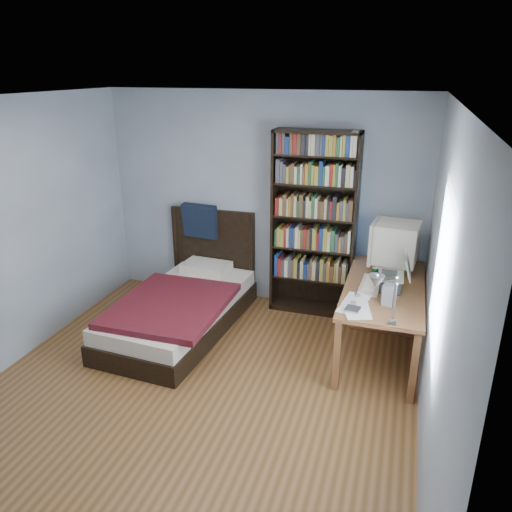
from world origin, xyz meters
name	(u,v)px	position (x,y,z in m)	size (l,w,h in m)	color
room	(191,263)	(0.03, 0.00, 1.25)	(4.20, 4.24, 2.50)	brown
desk	(385,297)	(1.51, 1.65, 0.42)	(0.75, 1.62, 0.73)	brown
crt_monitor	(394,243)	(1.54, 1.65, 1.03)	(0.50, 0.46, 0.52)	beige
laptop	(393,280)	(1.58, 1.13, 0.84)	(0.30, 0.31, 0.37)	#2D2D30
desk_lamp	(380,286)	(1.50, 0.07, 1.22)	(0.23, 0.51, 0.60)	#99999E
keyboard	(370,285)	(1.37, 1.15, 0.75)	(0.18, 0.46, 0.03)	#B7AC98
speaker	(389,294)	(1.56, 0.80, 0.83)	(0.10, 0.10, 0.20)	gray
soda_can	(375,273)	(1.40, 1.38, 0.79)	(0.06, 0.06, 0.11)	#083E14
mouse	(381,275)	(1.46, 1.45, 0.75)	(0.07, 0.11, 0.04)	silver
phone_silver	(358,294)	(1.28, 0.92, 0.74)	(0.05, 0.10, 0.02)	silver
phone_grey	(353,304)	(1.27, 0.70, 0.74)	(0.05, 0.09, 0.02)	gray
external_drive	(352,310)	(1.27, 0.58, 0.74)	(0.12, 0.12, 0.03)	gray
bookshelf	(314,225)	(0.65, 1.94, 1.06)	(0.95, 0.30, 2.11)	black
bed	(183,304)	(-0.63, 1.13, 0.26)	(1.16, 2.13, 1.16)	black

